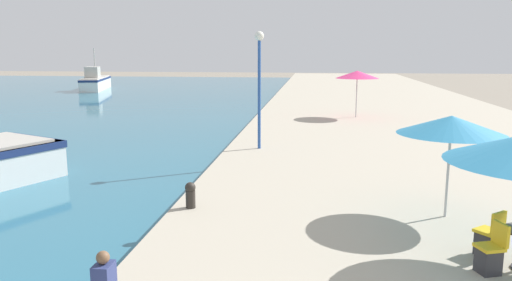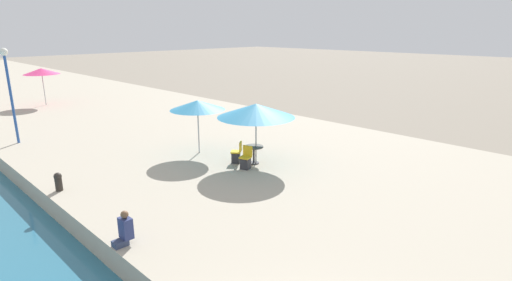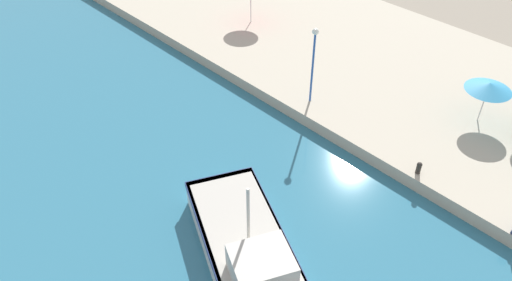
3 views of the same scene
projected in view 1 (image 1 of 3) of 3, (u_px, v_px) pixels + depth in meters
quay_promenade at (377, 108)px, 36.60m from camera, size 16.00×90.00×0.75m
fishing_boat_mid at (95, 82)px, 57.01m from camera, size 4.20×9.20×4.68m
cafe_umbrella_white at (451, 125)px, 11.36m from camera, size 2.43×2.43×2.40m
cafe_umbrella_striped at (357, 75)px, 28.44m from camera, size 2.45×2.45×2.67m
cafe_chair_left at (490, 256)px, 8.73m from camera, size 0.54×0.52×0.91m
cafe_chair_right at (488, 239)px, 9.47m from camera, size 0.58×0.59×0.91m
mooring_bollard at (190, 194)px, 12.33m from camera, size 0.26×0.26×0.65m
lamppost at (259, 70)px, 19.25m from camera, size 0.36×0.36×4.56m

